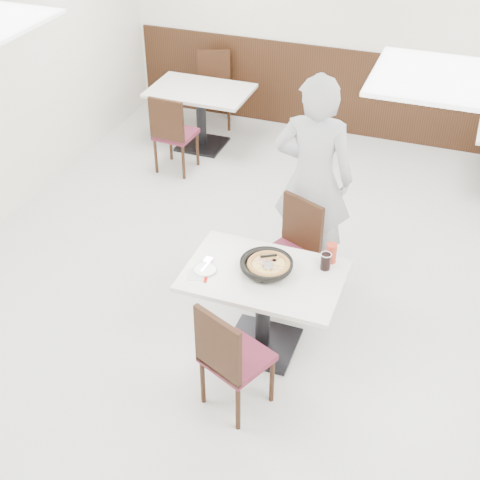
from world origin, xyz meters
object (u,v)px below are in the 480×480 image
(main_table, at_px, (263,311))
(side_plate, at_px, (205,270))
(bg_chair_left_near, at_px, (176,132))
(bg_chair_left_far, at_px, (215,91))
(chair_far, at_px, (287,255))
(diner_person, at_px, (313,179))
(bg_table_left, at_px, (201,118))
(red_cup, at_px, (331,253))
(pizza, at_px, (269,266))
(pizza_pan, at_px, (266,266))
(chair_near, at_px, (237,355))
(cola_glass, at_px, (326,262))

(main_table, height_order, side_plate, side_plate)
(bg_chair_left_near, height_order, bg_chair_left_far, same)
(bg_chair_left_far, bearing_deg, chair_far, 99.55)
(diner_person, distance_m, bg_table_left, 2.81)
(red_cup, relative_size, bg_chair_left_near, 0.17)
(pizza, bearing_deg, bg_table_left, 121.26)
(bg_table_left, distance_m, bg_chair_left_far, 0.63)
(bg_chair_left_far, bearing_deg, pizza_pan, 95.24)
(red_cup, relative_size, diner_person, 0.08)
(chair_near, distance_m, diner_person, 1.85)
(side_plate, distance_m, bg_table_left, 3.56)
(chair_far, relative_size, bg_chair_left_far, 1.00)
(main_table, bearing_deg, red_cup, 36.67)
(pizza_pan, xyz_separation_m, cola_glass, (0.42, 0.18, 0.02))
(bg_chair_left_near, bearing_deg, main_table, -49.16)
(cola_glass, xyz_separation_m, bg_table_left, (-2.27, 2.90, -0.44))
(pizza, relative_size, side_plate, 1.65)
(chair_far, relative_size, side_plate, 5.42)
(pizza, xyz_separation_m, bg_table_left, (-1.88, 3.10, -0.44))
(chair_far, height_order, bg_chair_left_near, same)
(main_table, xyz_separation_m, bg_chair_left_near, (-1.89, 2.47, 0.10))
(diner_person, relative_size, bg_chair_left_near, 2.03)
(red_cup, distance_m, diner_person, 0.92)
(chair_far, relative_size, bg_chair_left_near, 1.00)
(side_plate, bearing_deg, chair_near, -48.49)
(chair_near, bearing_deg, diner_person, 112.05)
(bg_chair_left_far, bearing_deg, side_plate, 88.81)
(chair_near, height_order, red_cup, chair_near)
(chair_far, bearing_deg, pizza, 116.66)
(pizza_pan, bearing_deg, main_table, -98.48)
(chair_far, bearing_deg, diner_person, -73.33)
(bg_table_left, bearing_deg, main_table, -59.33)
(pizza, xyz_separation_m, diner_person, (0.04, 1.13, 0.16))
(side_plate, distance_m, bg_chair_left_far, 4.15)
(bg_table_left, bearing_deg, diner_person, -45.83)
(side_plate, bearing_deg, pizza_pan, 19.70)
(main_table, distance_m, cola_glass, 0.65)
(side_plate, height_order, bg_chair_left_far, bg_chair_left_far)
(bg_chair_left_near, relative_size, bg_chair_left_far, 1.00)
(cola_glass, bearing_deg, pizza_pan, -156.07)
(cola_glass, bearing_deg, bg_chair_left_near, 135.80)
(chair_far, height_order, bg_table_left, chair_far)
(pizza, bearing_deg, bg_chair_left_far, 117.70)
(pizza, distance_m, red_cup, 0.51)
(pizza_pan, distance_m, red_cup, 0.52)
(chair_near, distance_m, bg_chair_left_near, 3.64)
(bg_chair_left_near, bearing_deg, bg_table_left, 89.93)
(pizza_pan, bearing_deg, bg_chair_left_near, 127.95)
(pizza_pan, distance_m, pizza, 0.03)
(chair_far, xyz_separation_m, side_plate, (-0.43, -0.76, 0.28))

